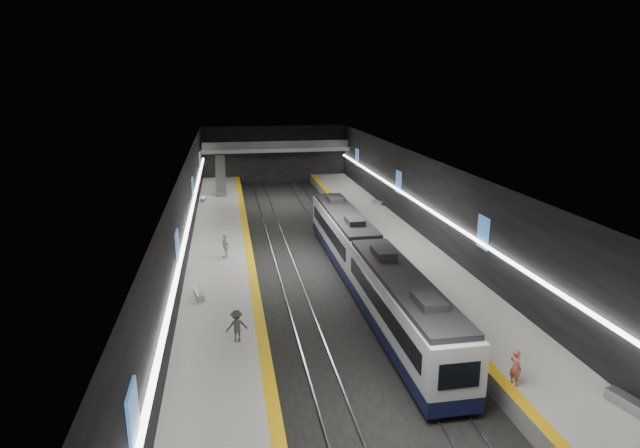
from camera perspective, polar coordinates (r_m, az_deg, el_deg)
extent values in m
plane|color=black|center=(42.90, -0.35, -4.38)|extent=(70.00, 70.00, 0.00)
cube|color=beige|center=(40.88, -0.37, 6.23)|extent=(20.00, 70.00, 0.04)
cube|color=black|center=(41.28, -14.17, 0.16)|extent=(0.04, 70.00, 8.00)
cube|color=black|center=(44.45, 12.45, 1.35)|extent=(0.04, 70.00, 8.00)
cube|color=black|center=(75.82, -4.87, 7.40)|extent=(20.00, 0.04, 8.00)
cube|color=slate|center=(42.19, -10.47, -4.27)|extent=(5.00, 70.00, 1.00)
cube|color=#B1B1AC|center=(42.02, -10.50, -3.61)|extent=(5.00, 70.00, 0.02)
cube|color=#EEB10C|center=(42.04, -7.50, -3.46)|extent=(0.60, 70.00, 0.02)
cube|color=slate|center=(44.54, 9.21, -3.14)|extent=(5.00, 70.00, 1.00)
cube|color=#B1B1AC|center=(44.39, 9.24, -2.52)|extent=(5.00, 70.00, 0.02)
cube|color=#EEB10C|center=(43.72, 6.52, -2.68)|extent=(0.60, 70.00, 0.02)
cube|color=gray|center=(42.49, -4.65, -4.54)|extent=(0.08, 70.00, 0.12)
cube|color=gray|center=(42.63, -2.72, -4.44)|extent=(0.08, 70.00, 0.12)
cube|color=gray|center=(43.20, 1.98, -4.16)|extent=(0.08, 70.00, 0.12)
cube|color=gray|center=(43.50, 3.84, -4.04)|extent=(0.08, 70.00, 0.12)
cube|color=#0E1335|center=(31.05, 8.63, -11.12)|extent=(2.65, 15.00, 0.80)
cube|color=silver|center=(30.35, 8.76, -8.33)|extent=(2.65, 15.00, 2.50)
cube|color=black|center=(29.82, 8.87, -5.87)|extent=(2.44, 14.25, 0.30)
cube|color=black|center=(30.33, 8.76, -8.25)|extent=(2.69, 13.20, 1.00)
cube|color=black|center=(24.18, 14.63, -15.40)|extent=(1.85, 0.05, 1.20)
cube|color=#0E1335|center=(44.45, 2.51, -2.65)|extent=(2.65, 15.00, 0.80)
cube|color=silver|center=(43.96, 2.54, -0.61)|extent=(2.65, 15.00, 2.50)
cube|color=black|center=(43.60, 2.56, 1.16)|extent=(2.44, 14.25, 0.30)
cube|color=black|center=(43.95, 2.54, -0.55)|extent=(2.69, 13.20, 1.00)
cube|color=black|center=(37.02, 5.07, -3.85)|extent=(1.85, 0.05, 1.20)
cube|color=#3B6AB1|center=(18.14, -19.27, -19.16)|extent=(0.10, 1.50, 2.20)
cube|color=#3B6AB1|center=(33.47, -14.95, -2.56)|extent=(0.10, 1.50, 2.20)
cube|color=#3B6AB1|center=(50.88, -13.41, 3.63)|extent=(0.10, 1.50, 2.20)
cube|color=#3B6AB1|center=(67.60, -12.69, 6.52)|extent=(0.10, 1.50, 2.20)
cube|color=#3B6AB1|center=(37.29, 17.01, -0.88)|extent=(0.10, 1.50, 2.20)
cube|color=#3B6AB1|center=(53.47, 8.37, 4.45)|extent=(0.10, 1.50, 2.20)
cube|color=#3B6AB1|center=(69.57, 3.97, 7.11)|extent=(0.10, 1.50, 2.20)
cube|color=white|center=(41.31, -13.88, -0.09)|extent=(0.25, 68.60, 0.12)
cube|color=white|center=(44.42, 12.20, 1.09)|extent=(0.25, 68.60, 0.12)
cube|color=gray|center=(73.72, -4.74, 7.95)|extent=(20.00, 3.00, 0.50)
cube|color=#47474C|center=(72.19, -4.64, 8.40)|extent=(19.60, 0.08, 1.00)
cube|color=#99999E|center=(66.81, -10.56, 5.14)|extent=(1.20, 7.50, 3.92)
cube|color=#99999E|center=(35.03, -12.77, -7.35)|extent=(0.77, 1.71, 0.40)
cube|color=#99999E|center=(61.79, -12.35, 2.60)|extent=(0.63, 1.63, 0.39)
cube|color=#99999E|center=(27.12, 30.09, -16.22)|extent=(1.02, 2.09, 0.49)
cube|color=#99999E|center=(58.98, 6.25, 2.27)|extent=(1.02, 1.64, 0.39)
imported|color=#D2614E|center=(26.47, 20.14, -14.18)|extent=(0.56, 0.72, 1.76)
imported|color=silver|center=(41.82, -10.07, -2.33)|extent=(0.86, 1.21, 1.90)
imported|color=#3A3A41|center=(28.97, -8.87, -10.70)|extent=(1.20, 0.78, 1.74)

